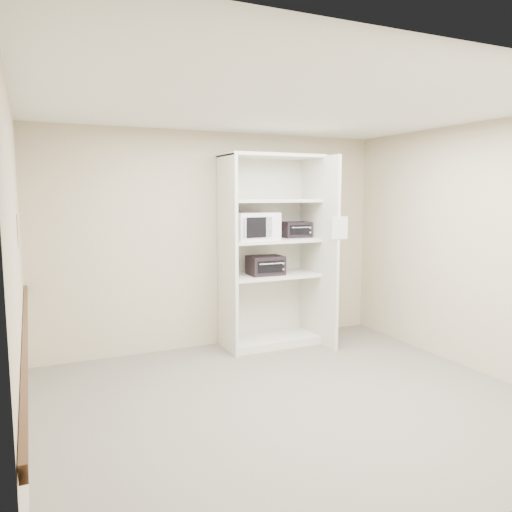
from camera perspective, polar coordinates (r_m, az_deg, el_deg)
name	(u,v)px	position (r m, az deg, el deg)	size (l,w,h in m)	color
floor	(291,401)	(4.89, 4.06, -16.24)	(4.50, 4.00, 0.01)	slate
ceiling	(294,106)	(4.55, 4.38, 16.75)	(4.50, 4.00, 0.01)	white
wall_back	(217,240)	(6.34, -4.50, 1.81)	(4.50, 0.02, 2.70)	tan
wall_front	(470,303)	(2.96, 23.24, -4.97)	(4.50, 0.02, 2.70)	tan
wall_left	(18,276)	(3.98, -25.54, -2.09)	(0.02, 4.00, 2.70)	tan
wall_right	(474,248)	(5.94, 23.63, 0.86)	(0.02, 4.00, 2.70)	tan
shelving_unit	(274,257)	(6.36, 2.09, -0.15)	(1.24, 0.92, 2.42)	silver
microwave	(253,226)	(6.15, -0.37, 3.43)	(0.56, 0.43, 0.34)	white
toaster_oven_upper	(296,230)	(6.53, 4.58, 3.03)	(0.35, 0.26, 0.20)	black
toaster_oven_lower	(266,265)	(6.29, 1.10, -1.07)	(0.43, 0.32, 0.24)	black
paper_sign	(340,228)	(6.06, 9.59, 3.19)	(0.21, 0.01, 0.27)	white
chair_rail	(25,336)	(4.07, -24.89, -8.34)	(0.04, 3.98, 0.08)	#361D14
wall_poster	(19,230)	(4.59, -25.47, 2.68)	(0.01, 0.20, 0.27)	white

